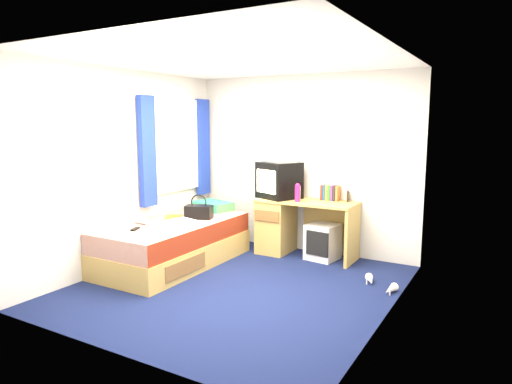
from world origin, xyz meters
The scene contains 20 objects.
ground centered at (0.00, 0.00, 0.00)m, with size 3.40×3.40×0.00m, color #0C1438.
room_shell centered at (0.00, 0.00, 1.45)m, with size 3.40×3.40×3.40m.
bed centered at (-1.10, 0.27, 0.27)m, with size 1.01×2.00×0.54m.
pillow centered at (-1.14, 1.18, 0.60)m, with size 0.54×0.34×0.12m, color teal.
desk centered at (-0.09, 1.44, 0.41)m, with size 1.30×0.55×0.75m.
storage_cube centered at (0.43, 1.41, 0.23)m, with size 0.37×0.37×0.46m, color white.
crt_tv centered at (-0.23, 1.44, 0.99)m, with size 0.62×0.60×0.49m.
vcr centered at (-0.23, 1.44, 1.28)m, with size 0.42×0.30×0.08m, color #BCBCBE.
book_row centered at (0.44, 1.60, 0.85)m, with size 0.24×0.13×0.20m.
picture_frame centered at (0.67, 1.64, 0.82)m, with size 0.02×0.12×0.14m, color black.
pink_water_bottle centered at (0.12, 1.28, 0.86)m, with size 0.07×0.07×0.21m, color #CD1D6B.
aerosol_can centered at (0.05, 1.46, 0.84)m, with size 0.05×0.05×0.18m, color white.
handbag centered at (-0.96, 0.61, 0.63)m, with size 0.38×0.29×0.31m.
towel centered at (-0.79, 0.06, 0.59)m, with size 0.30×0.25×0.10m, color silver.
magazine centered at (-1.27, 0.48, 0.55)m, with size 0.21×0.28×0.01m, color gold.
water_bottle centered at (-1.37, 0.01, 0.58)m, with size 0.07×0.07×0.20m, color silver.
colour_swatch_fan centered at (-1.02, -0.33, 0.55)m, with size 0.22×0.06×0.01m, color gold.
remote_control centered at (-1.22, -0.26, 0.55)m, with size 0.05×0.16×0.02m, color black.
window_assembly centered at (-1.55, 0.90, 1.42)m, with size 0.11×1.42×1.40m.
white_heels centered at (1.36, 0.71, 0.04)m, with size 0.41×0.42×0.09m.
Camera 1 is at (2.55, -4.01, 1.76)m, focal length 32.00 mm.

